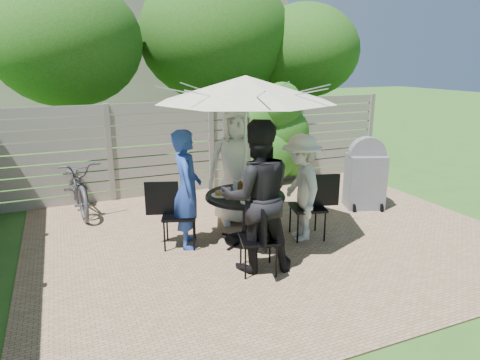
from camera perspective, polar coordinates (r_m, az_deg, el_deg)
name	(u,v)px	position (r m, az deg, el deg)	size (l,w,h in m)	color
backyard_envelope	(143,60)	(15.69, -12.76, 15.33)	(60.00, 60.00, 5.00)	#2C5A1C
patio_table	(245,209)	(6.23, 0.68, -3.88)	(1.37, 1.37, 0.74)	black
umbrella	(246,89)	(5.88, 0.74, 12.07)	(3.00, 3.00, 2.41)	silver
chair_back	(235,205)	(7.22, -0.65, -3.35)	(0.50, 0.64, 0.83)	black
person_back	(236,166)	(6.89, -0.50, 1.92)	(0.94, 0.61, 1.93)	silver
chair_left	(179,227)	(6.23, -8.17, -6.27)	(0.75, 0.60, 0.98)	black
person_left	(187,190)	(6.05, -7.08, -1.28)	(0.62, 0.41, 1.71)	#223D95
chair_front	(258,252)	(5.45, 2.46, -9.62)	(0.54, 0.71, 0.93)	black
person_front	(257,197)	(5.32, 2.26, -2.27)	(0.94, 0.73, 1.94)	black
chair_right	(308,219)	(6.54, 9.09, -5.20)	(0.75, 0.57, 0.99)	black
person_right	(301,188)	(6.34, 8.11, -1.03)	(1.03, 0.59, 1.60)	silver
plate_back	(241,186)	(6.49, 0.14, -0.76)	(0.26, 0.26, 0.06)	white
plate_left	(220,194)	(6.10, -2.64, -1.85)	(0.26, 0.26, 0.06)	white
plate_front	(250,200)	(5.82, 1.31, -2.74)	(0.26, 0.26, 0.06)	white
plate_right	(270,191)	(6.22, 3.96, -1.53)	(0.26, 0.26, 0.06)	white
glass_back	(235,185)	(6.37, -0.64, -0.66)	(0.07, 0.07, 0.14)	silver
glass_left	(228,193)	(6.00, -1.57, -1.69)	(0.07, 0.07, 0.14)	silver
glass_right	(261,187)	(6.29, 2.86, -0.90)	(0.07, 0.07, 0.14)	silver
syrup_jug	(240,188)	(6.17, 0.06, -1.09)	(0.09, 0.09, 0.16)	#59280C
coffee_cup	(249,186)	(6.37, 1.24, -0.76)	(0.08, 0.08, 0.12)	#C6B293
bicycle	(78,185)	(8.02, -20.82, -0.67)	(0.65, 1.86, 0.98)	#333338
bbq_grill	(365,176)	(7.99, 16.34, 0.49)	(0.77, 0.68, 1.31)	slate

